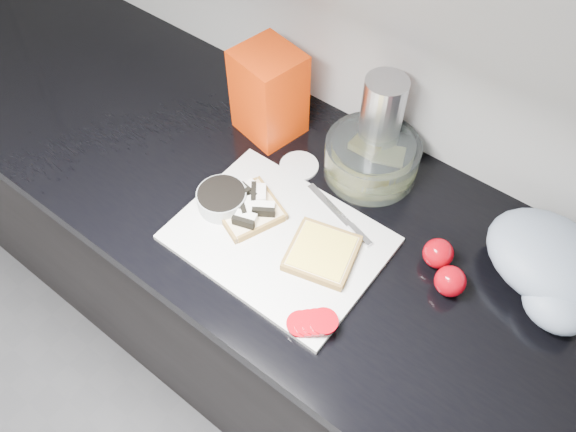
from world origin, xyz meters
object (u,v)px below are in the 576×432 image
object	(u,v)px
bread_bag	(269,93)
cutting_board	(279,239)
glass_bowl	(371,158)
steel_canister	(380,121)

from	to	relation	value
bread_bag	cutting_board	bearing A→B (deg)	-36.77
glass_bowl	bread_bag	xyz separation A→B (m)	(-0.26, -0.03, 0.06)
cutting_board	bread_bag	size ratio (longest dim) A/B	1.92
glass_bowl	steel_canister	xyz separation A→B (m)	(-0.01, 0.04, 0.07)
bread_bag	steel_canister	size ratio (longest dim) A/B	0.97
glass_bowl	bread_bag	bearing A→B (deg)	-173.94
glass_bowl	bread_bag	size ratio (longest dim) A/B	0.97
cutting_board	glass_bowl	size ratio (longest dim) A/B	1.98
bread_bag	steel_canister	bearing A→B (deg)	27.89
glass_bowl	bread_bag	world-z (taller)	bread_bag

